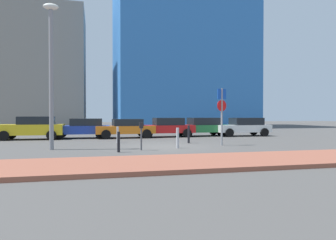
{
  "coord_description": "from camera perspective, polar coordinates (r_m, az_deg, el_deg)",
  "views": [
    {
      "loc": [
        -3.66,
        -15.68,
        1.63
      ],
      "look_at": [
        0.81,
        2.9,
        1.33
      ],
      "focal_mm": 33.18,
      "sensor_mm": 36.0,
      "label": 1
    }
  ],
  "objects": [
    {
      "name": "traffic_bollard_edge",
      "position": [
        13.83,
        -9.06,
        -4.01
      ],
      "size": [
        0.13,
        0.13,
        0.91
      ],
      "primitive_type": "cylinder",
      "color": "black",
      "rests_on": "ground"
    },
    {
      "name": "parked_car_red",
      "position": [
        23.27,
        -0.4,
        -1.29
      ],
      "size": [
        4.33,
        2.04,
        1.43
      ],
      "color": "red",
      "rests_on": "ground"
    },
    {
      "name": "parked_car_green",
      "position": [
        24.42,
        6.29,
        -1.16
      ],
      "size": [
        4.21,
        2.16,
        1.43
      ],
      "color": "#237238",
      "rests_on": "ground"
    },
    {
      "name": "parked_car_yellow",
      "position": [
        22.72,
        -23.66,
        -1.27
      ],
      "size": [
        4.25,
        2.0,
        1.54
      ],
      "color": "gold",
      "rests_on": "ground"
    },
    {
      "name": "building_colorful_midrise",
      "position": [
        45.76,
        2.11,
        13.11
      ],
      "size": [
        18.08,
        14.78,
        22.64
      ],
      "primitive_type": "cube",
      "color": "#3372BF",
      "rests_on": "ground"
    },
    {
      "name": "street_lamp",
      "position": [
        15.8,
        -20.67,
        9.66
      ],
      "size": [
        0.7,
        0.36,
        6.87
      ],
      "color": "gray",
      "rests_on": "ground"
    },
    {
      "name": "traffic_bollard_mid",
      "position": [
        18.11,
        3.82,
        -2.62
      ],
      "size": [
        0.13,
        0.13,
        1.05
      ],
      "primitive_type": "cylinder",
      "color": "black",
      "rests_on": "ground"
    },
    {
      "name": "traffic_bollard_far",
      "position": [
        18.53,
        -9.24,
        -2.68
      ],
      "size": [
        0.12,
        0.12,
        0.96
      ],
      "primitive_type": "cylinder",
      "color": "#B7B7BC",
      "rests_on": "ground"
    },
    {
      "name": "traffic_bollard_near",
      "position": [
        15.33,
        1.77,
        -3.32
      ],
      "size": [
        0.14,
        0.14,
        1.01
      ],
      "primitive_type": "cylinder",
      "color": "#B7B7BC",
      "rests_on": "ground"
    },
    {
      "name": "parked_car_white",
      "position": [
        25.05,
        13.68,
        -1.14
      ],
      "size": [
        4.26,
        2.04,
        1.43
      ],
      "color": "white",
      "rests_on": "ground"
    },
    {
      "name": "sidewalk_brick",
      "position": [
        10.55,
        7.01,
        -7.62
      ],
      "size": [
        40.0,
        3.31,
        0.14
      ],
      "primitive_type": "cube",
      "color": "#93513D",
      "rests_on": "ground"
    },
    {
      "name": "parked_car_orange",
      "position": [
        22.42,
        -7.81,
        -1.45
      ],
      "size": [
        4.25,
        2.08,
        1.36
      ],
      "color": "orange",
      "rests_on": "ground"
    },
    {
      "name": "parked_car_blue",
      "position": [
        22.79,
        -15.46,
        -1.38
      ],
      "size": [
        4.05,
        2.1,
        1.39
      ],
      "color": "#1E389E",
      "rests_on": "ground"
    },
    {
      "name": "parking_meter",
      "position": [
        14.46,
        -4.94,
        -2.21
      ],
      "size": [
        0.18,
        0.14,
        1.3
      ],
      "color": "#4C4C51",
      "rests_on": "ground"
    },
    {
      "name": "building_under_construction",
      "position": [
        47.36,
        -22.97,
        8.57
      ],
      "size": [
        12.99,
        10.84,
        16.04
      ],
      "primitive_type": "cube",
      "color": "gray",
      "rests_on": "ground"
    },
    {
      "name": "parking_sign_post",
      "position": [
        16.97,
        9.85,
        1.92
      ],
      "size": [
        0.59,
        0.19,
        3.08
      ],
      "color": "gray",
      "rests_on": "ground"
    },
    {
      "name": "ground_plane",
      "position": [
        16.18,
        -0.38,
        -4.89
      ],
      "size": [
        120.0,
        120.0,
        0.0
      ],
      "primitive_type": "plane",
      "color": "#4C4947"
    }
  ]
}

